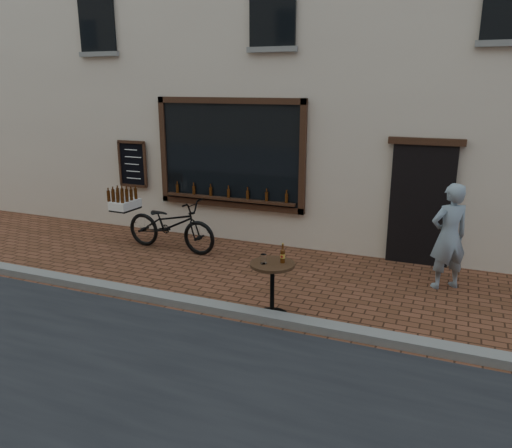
% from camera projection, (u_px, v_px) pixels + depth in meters
% --- Properties ---
extents(ground, '(90.00, 90.00, 0.00)m').
position_uv_depth(ground, '(250.00, 325.00, 6.93)').
color(ground, '#532D1B').
rests_on(ground, ground).
extents(kerb, '(90.00, 0.25, 0.12)m').
position_uv_depth(kerb, '(255.00, 315.00, 7.09)').
color(kerb, slate).
rests_on(kerb, ground).
extents(shop_building, '(28.00, 6.20, 10.00)m').
position_uv_depth(shop_building, '(360.00, 3.00, 11.36)').
color(shop_building, beige).
rests_on(shop_building, ground).
extents(cargo_bicycle, '(2.42, 0.82, 1.13)m').
position_uv_depth(cargo_bicycle, '(169.00, 224.00, 9.94)').
color(cargo_bicycle, black).
rests_on(cargo_bicycle, ground).
extents(bistro_table, '(0.64, 0.64, 1.09)m').
position_uv_depth(bistro_table, '(272.00, 278.00, 7.02)').
color(bistro_table, black).
rests_on(bistro_table, ground).
extents(pedestrian, '(0.76, 0.70, 1.74)m').
position_uv_depth(pedestrian, '(449.00, 237.00, 7.98)').
color(pedestrian, gray).
rests_on(pedestrian, ground).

